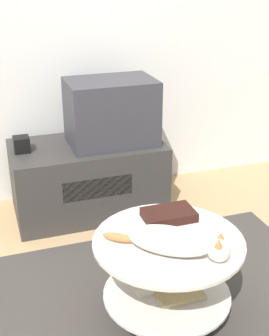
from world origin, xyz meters
TOP-DOWN VIEW (x-y plane):
  - ground_plane at (0.00, 0.00)m, footprint 12.00×12.00m
  - wall_back at (0.00, 1.53)m, footprint 8.00×0.05m
  - rug at (0.00, 0.00)m, footprint 1.81×1.49m
  - tv_stand at (-0.14, 1.17)m, footprint 1.01×0.56m
  - tv at (0.03, 1.15)m, footprint 0.57×0.39m
  - speaker at (-0.56, 1.18)m, footprint 0.10×0.10m
  - coffee_table at (-0.04, -0.01)m, footprint 0.70×0.70m
  - dvd_box at (0.03, 0.17)m, footprint 0.25×0.16m
  - cat at (-0.06, -0.11)m, footprint 0.48×0.38m

SIDE VIEW (x-z plane):
  - ground_plane at x=0.00m, z-range 0.00..0.00m
  - rug at x=0.00m, z-range 0.00..0.02m
  - tv_stand at x=-0.14m, z-range 0.00..0.49m
  - coffee_table at x=-0.04m, z-range 0.08..0.50m
  - dvd_box at x=0.03m, z-range 0.44..0.49m
  - cat at x=-0.06m, z-range 0.43..0.56m
  - speaker at x=-0.56m, z-range 0.49..0.59m
  - tv at x=0.03m, z-range 0.49..0.92m
  - wall_back at x=0.00m, z-range 0.00..2.60m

